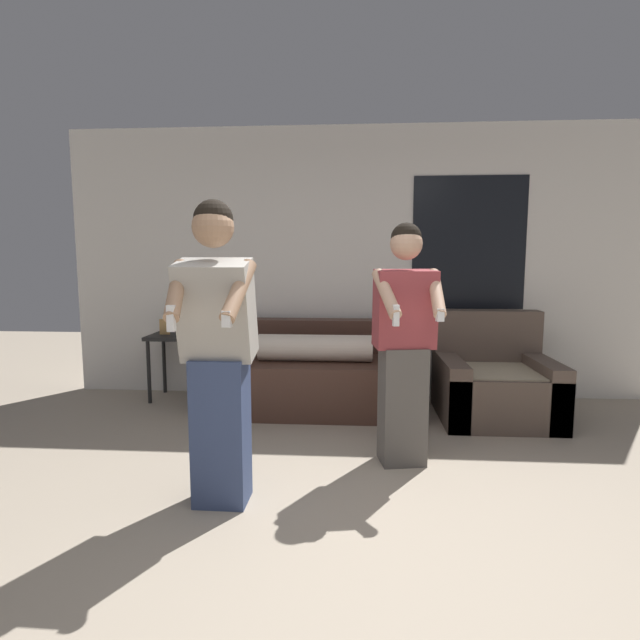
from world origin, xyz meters
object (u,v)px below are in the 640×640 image
(couch, at_px, (317,375))
(side_table, at_px, (180,344))
(person_left, at_px, (218,353))
(armchair, at_px, (494,384))
(person_right, at_px, (404,344))

(couch, xyz_separation_m, side_table, (-1.38, 0.22, 0.25))
(couch, distance_m, person_left, 2.02)
(armchair, distance_m, person_right, 1.49)
(armchair, relative_size, person_left, 0.56)
(side_table, bearing_deg, couch, -9.15)
(person_right, bearing_deg, couch, 119.16)
(couch, height_order, side_table, side_table)
(side_table, height_order, person_right, person_right)
(armchair, xyz_separation_m, person_right, (-0.90, -1.06, 0.53))
(couch, relative_size, side_table, 2.32)
(couch, height_order, person_left, person_left)
(side_table, distance_m, person_left, 2.36)
(person_right, bearing_deg, armchair, 49.79)
(couch, distance_m, armchair, 1.59)
(armchair, bearing_deg, side_table, 172.49)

